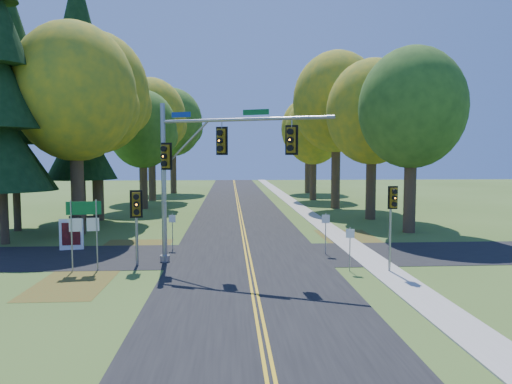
{
  "coord_description": "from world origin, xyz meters",
  "views": [
    {
      "loc": [
        -0.95,
        -22.02,
        5.27
      ],
      "look_at": [
        0.59,
        4.48,
        3.2
      ],
      "focal_mm": 32.0,
      "sensor_mm": 36.0,
      "label": 1
    }
  ],
  "objects": [
    {
      "name": "sidewalk_east",
      "position": [
        6.2,
        0.0,
        0.03
      ],
      "size": [
        1.6,
        160.0,
        0.06
      ],
      "primitive_type": "cube",
      "color": "#9E998E",
      "rests_on": "ground"
    },
    {
      "name": "pine_c",
      "position": [
        -13.0,
        16.0,
        9.69
      ],
      "size": [
        5.6,
        5.6,
        20.56
      ],
      "color": "#38281C",
      "rests_on": "ground"
    },
    {
      "name": "info_kiosk",
      "position": [
        -9.88,
        3.97,
        0.88
      ],
      "size": [
        1.29,
        0.37,
        1.76
      ],
      "rotation": [
        0.0,
        0.0,
        0.15
      ],
      "color": "white",
      "rests_on": "ground"
    },
    {
      "name": "tree_w_d",
      "position": [
        -10.13,
        33.18,
        9.78
      ],
      "size": [
        8.2,
        8.2,
        14.56
      ],
      "color": "#38281C",
      "rests_on": "ground"
    },
    {
      "name": "reg_sign_w",
      "position": [
        -4.2,
        3.8,
        1.39
      ],
      "size": [
        0.39,
        0.1,
        2.04
      ],
      "rotation": [
        0.0,
        0.0,
        -0.2
      ],
      "color": "gray",
      "rests_on": "ground"
    },
    {
      "name": "traffic_mast",
      "position": [
        -2.25,
        -0.17,
        5.06
      ],
      "size": [
        8.05,
        3.57,
        7.87
      ],
      "rotation": [
        0.0,
        0.0,
        -0.4
      ],
      "color": "gray",
      "rests_on": "ground"
    },
    {
      "name": "tree_w_e",
      "position": [
        -8.92,
        44.09,
        10.07
      ],
      "size": [
        8.4,
        8.4,
        14.97
      ],
      "color": "#38281C",
      "rests_on": "ground"
    },
    {
      "name": "leaf_patch_e",
      "position": [
        6.8,
        6.0,
        0.01
      ],
      "size": [
        3.5,
        8.0,
        0.0
      ],
      "primitive_type": "cube",
      "color": "brown",
      "rests_on": "ground"
    },
    {
      "name": "tree_w_c",
      "position": [
        -9.54,
        24.47,
        7.94
      ],
      "size": [
        6.8,
        6.8,
        11.91
      ],
      "color": "#38281C",
      "rests_on": "ground"
    },
    {
      "name": "tree_e_a",
      "position": [
        11.57,
        8.77,
        8.53
      ],
      "size": [
        7.2,
        7.2,
        12.73
      ],
      "color": "#38281C",
      "rests_on": "ground"
    },
    {
      "name": "tree_e_b",
      "position": [
        10.97,
        15.58,
        8.9
      ],
      "size": [
        7.6,
        7.6,
        13.33
      ],
      "color": "#38281C",
      "rests_on": "ground"
    },
    {
      "name": "road_main",
      "position": [
        0.0,
        0.0,
        0.01
      ],
      "size": [
        8.0,
        160.0,
        0.02
      ],
      "primitive_type": "cube",
      "color": "black",
      "rests_on": "ground"
    },
    {
      "name": "tree_e_c",
      "position": [
        9.88,
        23.69,
        10.66
      ],
      "size": [
        8.8,
        8.8,
        15.79
      ],
      "color": "#38281C",
      "rests_on": "ground"
    },
    {
      "name": "tree_e_d",
      "position": [
        9.26,
        32.87,
        8.24
      ],
      "size": [
        7.0,
        7.0,
        12.32
      ],
      "color": "#38281C",
      "rests_on": "ground"
    },
    {
      "name": "leaf_patch_w_far",
      "position": [
        -7.5,
        -3.0,
        0.01
      ],
      "size": [
        3.0,
        5.0,
        0.0
      ],
      "primitive_type": "cube",
      "color": "brown",
      "rests_on": "ground"
    },
    {
      "name": "tree_w_b",
      "position": [
        -11.72,
        16.29,
        10.37
      ],
      "size": [
        8.6,
        8.6,
        15.38
      ],
      "color": "#38281C",
      "rests_on": "ground"
    },
    {
      "name": "tree_w_a",
      "position": [
        -11.13,
        9.38,
        9.49
      ],
      "size": [
        8.0,
        8.0,
        14.15
      ],
      "color": "#38281C",
      "rests_on": "ground"
    },
    {
      "name": "tree_e_e",
      "position": [
        10.47,
        43.58,
        9.19
      ],
      "size": [
        7.8,
        7.8,
        13.74
      ],
      "color": "#38281C",
      "rests_on": "ground"
    },
    {
      "name": "road_cross",
      "position": [
        0.0,
        2.0,
        0.01
      ],
      "size": [
        60.0,
        6.0,
        0.02
      ],
      "primitive_type": "cube",
      "color": "black",
      "rests_on": "ground"
    },
    {
      "name": "centerline_right",
      "position": [
        0.1,
        0.0,
        0.03
      ],
      "size": [
        0.1,
        160.0,
        0.01
      ],
      "primitive_type": "cube",
      "color": "gold",
      "rests_on": "road_main"
    },
    {
      "name": "centerline_left",
      "position": [
        -0.1,
        0.0,
        0.03
      ],
      "size": [
        0.1,
        160.0,
        0.01
      ],
      "primitive_type": "cube",
      "color": "gold",
      "rests_on": "road_main"
    },
    {
      "name": "ground",
      "position": [
        0.0,
        0.0,
        0.0
      ],
      "size": [
        160.0,
        160.0,
        0.0
      ],
      "primitive_type": "plane",
      "color": "#3D5A1F",
      "rests_on": "ground"
    },
    {
      "name": "east_signal_pole",
      "position": [
        6.34,
        -2.1,
        3.0
      ],
      "size": [
        0.46,
        0.53,
        3.96
      ],
      "rotation": [
        0.0,
        0.0,
        0.06
      ],
      "color": "gray",
      "rests_on": "ground"
    },
    {
      "name": "pine_b",
      "position": [
        -16.0,
        11.0,
        8.16
      ],
      "size": [
        5.6,
        5.6,
        17.31
      ],
      "color": "#38281C",
      "rests_on": "ground"
    },
    {
      "name": "reg_sign_e_north",
      "position": [
        4.2,
        1.96,
        1.53
      ],
      "size": [
        0.42,
        0.11,
        2.23
      ],
      "rotation": [
        0.0,
        0.0,
        -0.2
      ],
      "color": "gray",
      "rests_on": "ground"
    },
    {
      "name": "leaf_patch_w_near",
      "position": [
        -6.5,
        4.0,
        0.01
      ],
      "size": [
        4.0,
        6.0,
        0.0
      ],
      "primitive_type": "cube",
      "color": "brown",
      "rests_on": "ground"
    },
    {
      "name": "route_sign_cluster",
      "position": [
        -7.62,
        -0.89,
        2.33
      ],
      "size": [
        1.53,
        0.25,
        3.3
      ],
      "rotation": [
        0.0,
        0.0,
        0.13
      ],
      "color": "gray",
      "rests_on": "ground"
    },
    {
      "name": "reg_sign_e_south",
      "position": [
        4.55,
        -1.67,
        1.39
      ],
      "size": [
        0.38,
        0.12,
        2.04
      ],
      "rotation": [
        0.0,
        0.0,
        -0.23
      ],
      "color": "gray",
      "rests_on": "ground"
    },
    {
      "name": "ped_signal_pole",
      "position": [
        -5.38,
        -0.23,
        2.74
      ],
      "size": [
        0.58,
        0.68,
        3.69
      ],
      "rotation": [
        0.0,
        0.0,
        0.22
      ],
      "color": "gray",
      "rests_on": "ground"
    }
  ]
}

